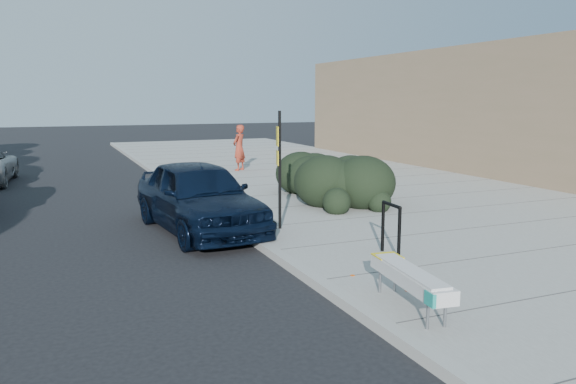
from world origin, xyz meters
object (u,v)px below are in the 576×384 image
object	(u,v)px
bench	(410,278)
sedan_navy	(199,196)
pedestrian	(239,148)
bike_rack	(391,224)
sign_post	(279,163)

from	to	relation	value
bench	sedan_navy	xyz separation A→B (m)	(-1.40, 6.40, 0.23)
sedan_navy	pedestrian	world-z (taller)	pedestrian
bike_rack	sign_post	world-z (taller)	sign_post
bench	sign_post	bearing A→B (deg)	95.42
bike_rack	sedan_navy	xyz separation A→B (m)	(-2.67, 3.97, 0.08)
bike_rack	sedan_navy	bearing A→B (deg)	128.51
sign_post	sedan_navy	distance (m)	2.08
sedan_navy	bike_rack	bearing A→B (deg)	-61.93
bench	pedestrian	size ratio (longest dim) A/B	1.01
bench	bike_rack	size ratio (longest dim) A/B	1.90
sign_post	sedan_navy	bearing A→B (deg)	160.95
sign_post	pedestrian	bearing A→B (deg)	91.71
sign_post	pedestrian	world-z (taller)	sign_post
bench	pedestrian	bearing A→B (deg)	87.80
sign_post	sedan_navy	xyz separation A→B (m)	(-1.58, 1.07, -0.82)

